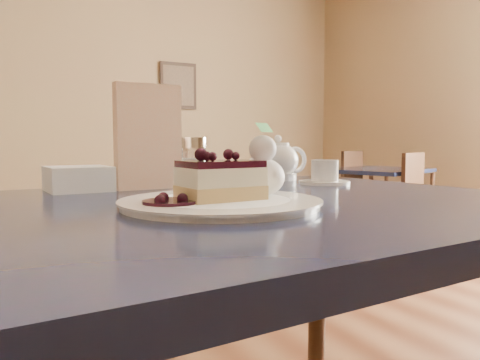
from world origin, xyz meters
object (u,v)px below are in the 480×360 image
dessert_plate (220,203)px  bg_table_far_right (378,233)px  cheesecake_slice (220,181)px  tea_set (286,164)px  main_table (206,251)px

dessert_plate → bg_table_far_right: 3.95m
cheesecake_slice → tea_set: size_ratio=0.47×
bg_table_far_right → main_table: bearing=-157.3°
cheesecake_slice → bg_table_far_right: (2.89, 2.58, -0.80)m
dessert_plate → tea_set: size_ratio=1.14×
dessert_plate → cheesecake_slice: bearing=0.0°
dessert_plate → cheesecake_slice: 0.04m
cheesecake_slice → bg_table_far_right: 3.96m
main_table → cheesecake_slice: 0.14m
main_table → dessert_plate: 0.11m
tea_set → dessert_plate: bearing=-134.7°
tea_set → cheesecake_slice: bearing=-134.7°
tea_set → bg_table_far_right: (2.50, 2.19, -0.80)m
bg_table_far_right → dessert_plate: bearing=-156.7°
main_table → dessert_plate: size_ratio=4.15×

